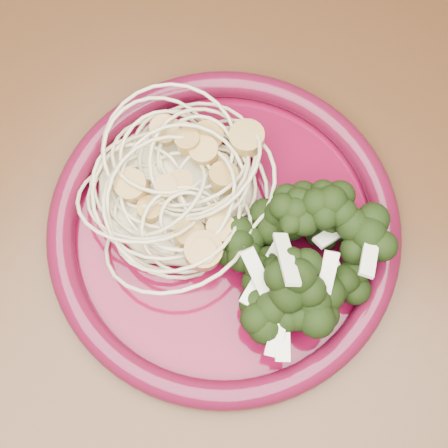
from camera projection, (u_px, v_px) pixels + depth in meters
dining_table at (183, 290)px, 0.59m from camera, size 1.20×0.80×0.75m
dinner_plate at (224, 228)px, 0.50m from camera, size 0.29×0.29×0.02m
spaghetti_pile at (176, 190)px, 0.50m from camera, size 0.14×0.12×0.03m
scallop_cluster at (173, 171)px, 0.46m from camera, size 0.14×0.14×0.04m
broccoli_pile at (286, 262)px, 0.46m from camera, size 0.10×0.16×0.06m
onion_garnish at (291, 249)px, 0.43m from camera, size 0.07×0.11×0.06m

